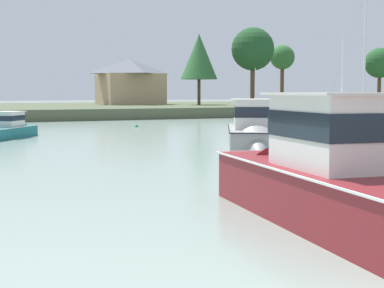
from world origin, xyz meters
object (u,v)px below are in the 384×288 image
object	(u,v)px
cruiser_maroon	(322,190)
mooring_buoy_green	(137,126)
cruiser_teal	(10,132)
sailboat_white	(372,134)
cruiser_navy	(297,114)
cruiser_grey	(255,139)

from	to	relation	value
cruiser_maroon	mooring_buoy_green	size ratio (longest dim) A/B	28.65
cruiser_teal	sailboat_white	xyz separation A→B (m)	(24.81, -10.26, -0.18)
cruiser_navy	sailboat_white	size ratio (longest dim) A/B	0.98
cruiser_teal	mooring_buoy_green	size ratio (longest dim) A/B	18.23
mooring_buoy_green	cruiser_navy	bearing A→B (deg)	16.10
cruiser_maroon	cruiser_grey	size ratio (longest dim) A/B	1.13
mooring_buoy_green	cruiser_maroon	bearing A→B (deg)	-102.10
cruiser_maroon	mooring_buoy_green	xyz separation A→B (m)	(8.58, 40.02, -0.68)
cruiser_teal	cruiser_navy	world-z (taller)	cruiser_navy
cruiser_teal	sailboat_white	size ratio (longest dim) A/B	0.63
cruiser_maroon	cruiser_grey	world-z (taller)	cruiser_maroon
cruiser_maroon	cruiser_navy	distance (m)	56.33
cruiser_maroon	sailboat_white	xyz separation A→B (m)	(20.73, 21.39, -0.51)
cruiser_maroon	cruiser_grey	distance (m)	17.35
cruiser_navy	sailboat_white	distance (m)	27.49
sailboat_white	cruiser_grey	bearing A→B (deg)	-157.30
sailboat_white	mooring_buoy_green	distance (m)	22.24
cruiser_navy	cruiser_grey	xyz separation A→B (m)	(-24.31, -30.90, 0.02)
cruiser_grey	mooring_buoy_green	xyz separation A→B (m)	(1.33, 24.26, -0.61)
cruiser_maroon	cruiser_navy	xyz separation A→B (m)	(31.56, 46.66, -0.09)
cruiser_teal	cruiser_grey	xyz separation A→B (m)	(11.34, -15.90, 0.25)
sailboat_white	cruiser_teal	bearing A→B (deg)	157.53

